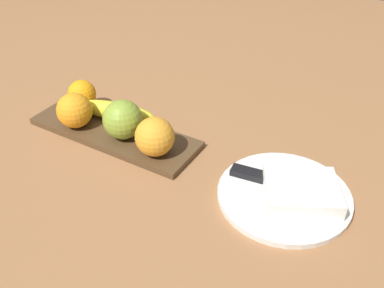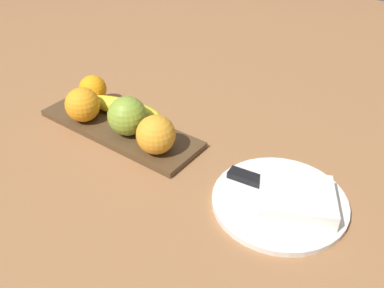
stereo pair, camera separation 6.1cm
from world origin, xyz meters
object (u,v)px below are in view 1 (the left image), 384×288
object	(u,v)px
banana	(115,111)
knife	(264,178)
orange_center	(75,110)
fruit_tray	(115,132)
apple	(123,119)
dinner_plate	(285,194)
orange_near_banana	(155,137)
orange_near_apple	(82,94)
folded_napkin	(303,191)

from	to	relation	value
banana	knife	distance (m)	0.35
orange_center	banana	bearing A→B (deg)	48.98
fruit_tray	apple	world-z (taller)	apple
dinner_plate	apple	bearing A→B (deg)	-178.31
apple	orange_near_banana	bearing A→B (deg)	-9.31
banana	orange_near_apple	world-z (taller)	orange_near_apple
orange_near_banana	orange_center	world-z (taller)	orange_near_banana
orange_near_apple	folded_napkin	size ratio (longest dim) A/B	0.51
dinner_plate	knife	world-z (taller)	knife
apple	folded_napkin	size ratio (longest dim) A/B	0.66
apple	orange_near_apple	size ratio (longest dim) A/B	1.29
orange_center	dinner_plate	xyz separation A→B (m)	(0.44, 0.03, -0.04)
banana	knife	world-z (taller)	banana
orange_center	orange_near_banana	bearing A→B (deg)	1.51
orange_near_apple	orange_near_banana	distance (m)	0.24
apple	folded_napkin	distance (m)	0.36
knife	fruit_tray	bearing A→B (deg)	174.36
banana	apple	bearing A→B (deg)	130.31
orange_near_banana	knife	size ratio (longest dim) A/B	0.41
orange_near_banana	folded_napkin	size ratio (longest dim) A/B	0.63
folded_napkin	orange_near_banana	bearing A→B (deg)	-175.08
apple	knife	size ratio (longest dim) A/B	0.43
orange_center	dinner_plate	size ratio (longest dim) A/B	0.32
orange_center	knife	world-z (taller)	orange_center
orange_near_apple	orange_center	size ratio (longest dim) A/B	0.84
knife	dinner_plate	bearing A→B (deg)	-19.75
orange_near_banana	knife	world-z (taller)	orange_near_banana
banana	orange_center	distance (m)	0.08
knife	orange_near_apple	bearing A→B (deg)	169.04
orange_center	knife	size ratio (longest dim) A/B	0.40
fruit_tray	orange_near_banana	xyz separation A→B (m)	(0.12, -0.02, 0.04)
fruit_tray	orange_center	xyz separation A→B (m)	(-0.08, -0.03, 0.04)
orange_near_banana	dinner_plate	size ratio (longest dim) A/B	0.33
orange_near_banana	apple	bearing A→B (deg)	170.69
orange_near_apple	dinner_plate	xyz separation A→B (m)	(0.48, -0.04, -0.04)
orange_near_apple	knife	size ratio (longest dim) A/B	0.33
fruit_tray	folded_napkin	size ratio (longest dim) A/B	3.05
fruit_tray	banana	size ratio (longest dim) A/B	2.02
fruit_tray	folded_napkin	bearing A→B (deg)	0.00
banana	folded_napkin	distance (m)	0.42
orange_near_banana	orange_center	xyz separation A→B (m)	(-0.19, -0.01, -0.00)
banana	orange_near_apple	distance (m)	0.10
apple	dinner_plate	size ratio (longest dim) A/B	0.35
apple	dinner_plate	bearing A→B (deg)	1.69
folded_napkin	knife	xyz separation A→B (m)	(-0.07, 0.01, -0.01)
orange_near_banana	knife	bearing A→B (deg)	9.09
banana	orange_center	bearing A→B (deg)	36.30
fruit_tray	orange_near_banana	bearing A→B (deg)	-11.46
dinner_plate	knife	distance (m)	0.04
banana	knife	size ratio (longest dim) A/B	0.99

